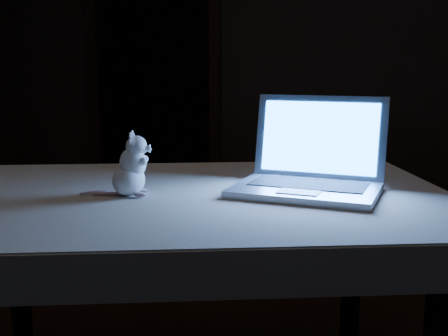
% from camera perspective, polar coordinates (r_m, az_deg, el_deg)
% --- Properties ---
extents(back_wall, '(4.50, 0.04, 2.60)m').
position_cam_1_polar(back_wall, '(4.11, 7.61, 11.58)').
color(back_wall, black).
rests_on(back_wall, ground).
extents(doorway, '(1.06, 0.36, 2.13)m').
position_cam_1_polar(doorway, '(4.37, -7.12, 8.43)').
color(doorway, black).
rests_on(doorway, back_wall).
extents(table, '(1.74, 1.39, 0.81)m').
position_cam_1_polar(table, '(1.88, -3.46, -14.89)').
color(table, black).
rests_on(table, floor).
extents(tablecloth, '(1.72, 1.24, 0.11)m').
position_cam_1_polar(tablecloth, '(1.75, -4.05, -4.44)').
color(tablecloth, beige).
rests_on(tablecloth, table).
extents(laptop, '(0.48, 0.44, 0.30)m').
position_cam_1_polar(laptop, '(1.72, 8.39, 2.20)').
color(laptop, '#ABABB0').
rests_on(laptop, tablecloth).
extents(plush_mouse, '(0.16, 0.16, 0.19)m').
position_cam_1_polar(plush_mouse, '(1.71, -9.70, 0.39)').
color(plush_mouse, white).
rests_on(plush_mouse, tablecloth).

